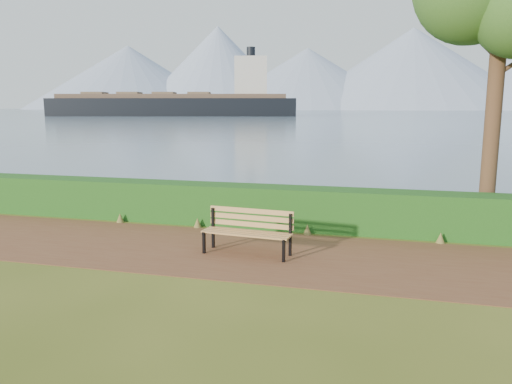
# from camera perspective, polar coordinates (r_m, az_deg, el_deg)

# --- Properties ---
(ground) EXTENTS (140.00, 140.00, 0.00)m
(ground) POSITION_cam_1_polar(r_m,az_deg,el_deg) (10.07, -5.06, -7.17)
(ground) COLOR #445217
(ground) RESTS_ON ground
(path) EXTENTS (40.00, 3.40, 0.01)m
(path) POSITION_cam_1_polar(r_m,az_deg,el_deg) (10.34, -4.50, -6.68)
(path) COLOR brown
(path) RESTS_ON ground
(hedge) EXTENTS (32.00, 0.85, 1.00)m
(hedge) POSITION_cam_1_polar(r_m,az_deg,el_deg) (12.35, -1.04, -1.55)
(hedge) COLOR #174012
(hedge) RESTS_ON ground
(water) EXTENTS (700.00, 510.00, 0.00)m
(water) POSITION_cam_1_polar(r_m,az_deg,el_deg) (269.09, 14.12, 8.92)
(water) COLOR #43576C
(water) RESTS_ON ground
(mountains) EXTENTS (585.00, 190.00, 70.00)m
(mountains) POSITION_cam_1_polar(r_m,az_deg,el_deg) (416.03, 13.25, 12.99)
(mountains) COLOR #8091AB
(mountains) RESTS_ON ground
(bench) EXTENTS (1.83, 0.69, 0.90)m
(bench) POSITION_cam_1_polar(r_m,az_deg,el_deg) (9.99, -0.88, -4.20)
(bench) COLOR black
(bench) RESTS_ON ground
(cargo_ship) EXTENTS (70.20, 27.69, 21.14)m
(cargo_ship) POSITION_cam_1_polar(r_m,az_deg,el_deg) (146.20, -8.48, 9.81)
(cargo_ship) COLOR black
(cargo_ship) RESTS_ON ground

